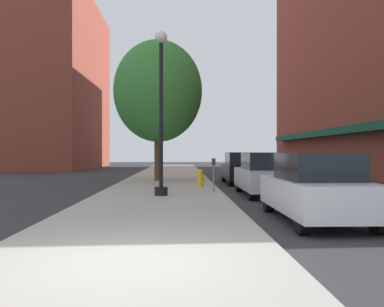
% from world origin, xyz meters
% --- Properties ---
extents(ground_plane, '(90.00, 90.00, 0.00)m').
position_xyz_m(ground_plane, '(4.00, 18.00, 0.00)').
color(ground_plane, '#2D2D30').
extents(sidewalk_slab, '(4.80, 50.00, 0.12)m').
position_xyz_m(sidewalk_slab, '(0.00, 19.00, 0.06)').
color(sidewalk_slab, '#A8A399').
rests_on(sidewalk_slab, ground).
extents(building_far_background, '(6.80, 18.00, 17.07)m').
position_xyz_m(building_far_background, '(-11.01, 37.00, 8.52)').
color(building_far_background, brown).
rests_on(building_far_background, ground).
extents(lamppost, '(0.48, 0.48, 5.90)m').
position_xyz_m(lamppost, '(0.06, 8.97, 3.20)').
color(lamppost, black).
rests_on(lamppost, sidewalk_slab).
extents(fire_hydrant, '(0.33, 0.26, 0.79)m').
position_xyz_m(fire_hydrant, '(1.65, 12.52, 0.52)').
color(fire_hydrant, gold).
rests_on(fire_hydrant, sidewalk_slab).
extents(parking_meter_near, '(0.14, 0.09, 1.31)m').
position_xyz_m(parking_meter_near, '(2.05, 10.16, 0.95)').
color(parking_meter_near, slate).
rests_on(parking_meter_near, sidewalk_slab).
extents(tree_near, '(4.85, 4.85, 7.69)m').
position_xyz_m(tree_near, '(-0.47, 16.87, 5.01)').
color(tree_near, '#4C3823').
rests_on(tree_near, sidewalk_slab).
extents(car_white, '(1.80, 4.30, 1.66)m').
position_xyz_m(car_white, '(4.00, 3.96, 0.81)').
color(car_white, black).
rests_on(car_white, ground).
extents(car_silver, '(1.80, 4.30, 1.66)m').
position_xyz_m(car_silver, '(4.00, 9.88, 0.81)').
color(car_silver, black).
rests_on(car_silver, ground).
extents(car_black, '(1.80, 4.30, 1.66)m').
position_xyz_m(car_black, '(4.00, 15.88, 0.81)').
color(car_black, black).
rests_on(car_black, ground).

